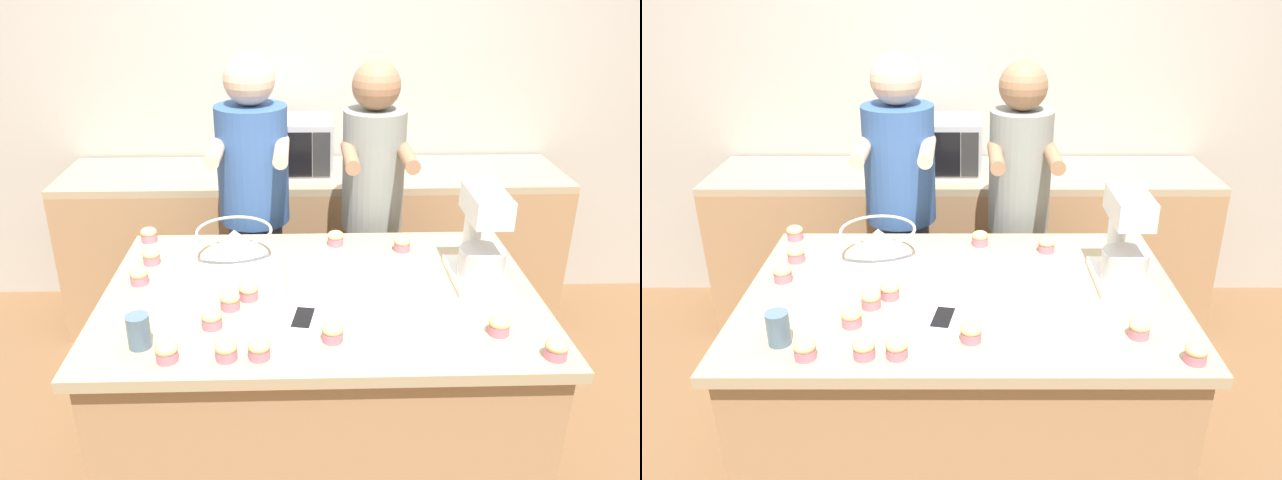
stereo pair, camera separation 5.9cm
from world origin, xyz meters
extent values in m
plane|color=brown|center=(0.00, 0.00, 0.00)|extent=(16.00, 16.00, 0.00)
cube|color=#B2ADA3|center=(0.00, 1.71, 1.35)|extent=(10.00, 0.06, 2.70)
cube|color=#A87F56|center=(0.00, 0.00, 0.43)|extent=(1.51, 0.98, 0.86)
cube|color=tan|center=(0.00, 0.00, 0.88)|extent=(1.57, 1.04, 0.04)
cube|color=#A87F56|center=(0.00, 1.36, 0.44)|extent=(2.80, 0.60, 0.88)
cube|color=tan|center=(0.00, 1.36, 0.90)|extent=(2.80, 0.60, 0.04)
cylinder|color=#33384C|center=(-0.29, 0.76, 0.44)|extent=(0.26, 0.26, 0.88)
cylinder|color=#335693|center=(-0.29, 0.76, 1.15)|extent=(0.33, 0.33, 0.54)
sphere|color=#DBB293|center=(-0.29, 0.76, 1.53)|extent=(0.23, 0.23, 0.23)
cylinder|color=#DBB293|center=(-0.43, 0.59, 1.26)|extent=(0.06, 0.34, 0.06)
cylinder|color=#DBB293|center=(-0.15, 0.59, 1.26)|extent=(0.06, 0.34, 0.06)
cylinder|color=brown|center=(0.27, 0.76, 0.42)|extent=(0.22, 0.22, 0.83)
cylinder|color=gray|center=(0.27, 0.76, 1.11)|extent=(0.29, 0.29, 0.56)
sphere|color=#936B4C|center=(0.27, 0.76, 1.50)|extent=(0.22, 0.22, 0.22)
cylinder|color=#936B4C|center=(0.15, 0.59, 1.23)|extent=(0.06, 0.34, 0.06)
cylinder|color=#936B4C|center=(0.39, 0.59, 1.23)|extent=(0.06, 0.34, 0.06)
cube|color=white|center=(0.59, 0.08, 0.92)|extent=(0.20, 0.30, 0.03)
cylinder|color=white|center=(0.59, 0.19, 1.05)|extent=(0.07, 0.07, 0.23)
cube|color=white|center=(0.59, 0.06, 1.21)|extent=(0.13, 0.26, 0.10)
cylinder|color=#BCBCC1|center=(0.59, 0.04, 0.99)|extent=(0.17, 0.17, 0.11)
cone|color=#BCBCC1|center=(-0.33, 0.25, 0.97)|extent=(0.30, 0.30, 0.14)
torus|color=#BCBCC1|center=(-0.33, 0.25, 1.04)|extent=(0.30, 0.30, 0.01)
cube|color=#BCBCC1|center=(0.09, 0.11, 0.91)|extent=(0.43, 0.25, 0.02)
cube|color=white|center=(0.09, 0.11, 0.93)|extent=(0.35, 0.20, 0.02)
cube|color=#B7B7BC|center=(-0.12, 1.36, 1.07)|extent=(0.46, 0.35, 0.30)
cube|color=black|center=(-0.16, 1.18, 1.07)|extent=(0.31, 0.01, 0.24)
cube|color=#2D2D2D|center=(0.04, 1.18, 1.07)|extent=(0.09, 0.01, 0.24)
cube|color=silver|center=(-0.06, -0.20, 0.91)|extent=(0.09, 0.15, 0.01)
cube|color=black|center=(-0.06, -0.20, 0.91)|extent=(0.08, 0.14, 0.00)
cylinder|color=slate|center=(-0.57, -0.34, 0.96)|extent=(0.07, 0.07, 0.11)
cylinder|color=#D17084|center=(-0.26, -0.05, 0.92)|extent=(0.07, 0.07, 0.03)
ellipsoid|color=tan|center=(-0.26, -0.05, 0.95)|extent=(0.07, 0.07, 0.04)
cylinder|color=#D17084|center=(0.03, -0.33, 0.92)|extent=(0.07, 0.07, 0.03)
ellipsoid|color=tan|center=(0.03, -0.33, 0.95)|extent=(0.07, 0.07, 0.04)
cylinder|color=#D17084|center=(-0.66, 0.25, 0.92)|extent=(0.07, 0.07, 0.03)
ellipsoid|color=tan|center=(-0.66, 0.25, 0.95)|extent=(0.07, 0.07, 0.04)
cylinder|color=#D17084|center=(0.08, 0.40, 0.92)|extent=(0.07, 0.07, 0.03)
ellipsoid|color=tan|center=(0.08, 0.40, 0.95)|extent=(0.07, 0.07, 0.04)
cylinder|color=#D17084|center=(0.35, 0.34, 0.92)|extent=(0.07, 0.07, 0.03)
ellipsoid|color=tan|center=(0.35, 0.34, 0.95)|extent=(0.07, 0.07, 0.04)
cylinder|color=#D17084|center=(0.57, -0.30, 0.92)|extent=(0.07, 0.07, 0.03)
ellipsoid|color=tan|center=(0.57, -0.30, 0.95)|extent=(0.07, 0.07, 0.04)
cylinder|color=#D17084|center=(-0.32, -0.12, 0.92)|extent=(0.07, 0.07, 0.03)
ellipsoid|color=tan|center=(-0.32, -0.12, 0.95)|extent=(0.07, 0.07, 0.04)
cylinder|color=#D17084|center=(0.70, -0.44, 0.92)|extent=(0.07, 0.07, 0.03)
ellipsoid|color=tan|center=(0.70, -0.44, 0.95)|extent=(0.07, 0.07, 0.04)
cylinder|color=#D17084|center=(-0.36, -0.24, 0.92)|extent=(0.07, 0.07, 0.03)
ellipsoid|color=tan|center=(-0.36, -0.24, 0.95)|extent=(0.07, 0.07, 0.04)
cylinder|color=#D17084|center=(-0.47, -0.42, 0.92)|extent=(0.07, 0.07, 0.03)
ellipsoid|color=tan|center=(-0.47, -0.42, 0.95)|extent=(0.07, 0.07, 0.04)
cylinder|color=#D17084|center=(-0.20, -0.41, 0.92)|extent=(0.07, 0.07, 0.03)
ellipsoid|color=tan|center=(-0.20, -0.41, 0.95)|extent=(0.07, 0.07, 0.04)
cylinder|color=#D17084|center=(-0.72, 0.46, 0.92)|extent=(0.07, 0.07, 0.03)
ellipsoid|color=tan|center=(-0.72, 0.46, 0.95)|extent=(0.07, 0.07, 0.04)
cylinder|color=#D17084|center=(-0.30, -0.42, 0.92)|extent=(0.07, 0.07, 0.03)
ellipsoid|color=tan|center=(-0.30, -0.42, 0.95)|extent=(0.07, 0.07, 0.04)
cylinder|color=#D17084|center=(-0.67, 0.08, 0.92)|extent=(0.07, 0.07, 0.03)
ellipsoid|color=tan|center=(-0.67, 0.08, 0.95)|extent=(0.07, 0.07, 0.04)
camera|label=1|loc=(-0.06, -1.99, 2.00)|focal=35.00mm
camera|label=2|loc=(0.00, -2.00, 2.00)|focal=35.00mm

